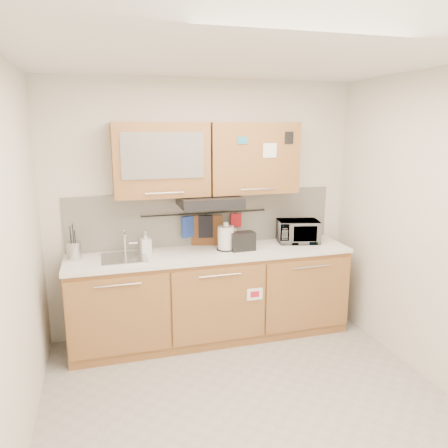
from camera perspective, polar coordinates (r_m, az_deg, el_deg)
floor at (r=3.73m, az=3.38°, el=-22.50°), size 3.20×3.20×0.00m
ceiling at (r=3.07m, az=4.06°, el=21.15°), size 3.20×3.20×0.00m
wall_back at (r=4.56m, az=-2.64°, el=2.03°), size 3.20×0.00×3.20m
wall_left at (r=3.04m, az=-26.16°, el=-4.84°), size 0.00×3.00×3.00m
wall_right at (r=3.98m, az=25.95°, el=-0.88°), size 0.00×3.00×3.00m
base_cabinet at (r=4.53m, az=-1.60°, el=-9.86°), size 2.80×0.64×0.88m
countertop at (r=4.36m, az=-1.64°, el=-3.87°), size 2.82×0.62×0.04m
backsplash at (r=4.57m, az=-2.59°, el=0.77°), size 2.80×0.02×0.56m
upper_cabinets at (r=4.32m, az=-2.22°, el=8.53°), size 1.82×0.37×0.70m
range_hood at (r=4.30m, az=-1.88°, el=3.00°), size 0.60×0.46×0.10m
sink at (r=4.26m, az=-12.88°, el=-4.30°), size 0.42×0.40×0.26m
utensil_rail at (r=4.52m, az=-2.48°, el=1.42°), size 1.30×0.02×0.02m
utensil_crock at (r=4.32m, az=-18.99°, el=-3.28°), size 0.18×0.18×0.34m
kettle at (r=4.39m, az=0.27°, el=-1.91°), size 0.22×0.21×0.29m
toaster at (r=4.39m, az=2.42°, el=-2.22°), size 0.25×0.15×0.18m
microwave at (r=4.74m, az=9.63°, el=-0.95°), size 0.48×0.38×0.24m
soap_bottle at (r=4.35m, az=-10.20°, el=-2.38°), size 0.11×0.11×0.22m
cutting_board at (r=4.56m, az=-2.24°, el=-1.33°), size 0.32×0.10×0.40m
oven_mitt at (r=4.50m, az=-4.78°, el=-0.37°), size 0.13×0.08×0.22m
dark_pouch at (r=4.54m, az=-2.42°, el=-0.31°), size 0.15×0.07×0.23m
pot_holder at (r=4.61m, az=1.59°, el=0.50°), size 0.12×0.02×0.14m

